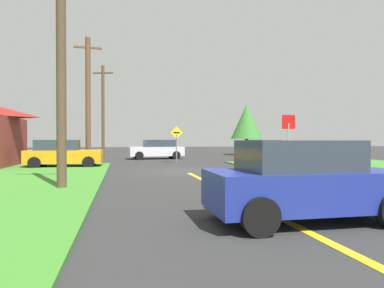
# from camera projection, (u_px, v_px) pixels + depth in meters

# --- Properties ---
(ground_plane) EXTENTS (120.00, 120.00, 0.00)m
(ground_plane) POSITION_uv_depth(u_px,v_px,m) (185.00, 171.00, 17.59)
(ground_plane) COLOR #2E2E2E
(lane_stripe_center) EXTENTS (0.20, 14.00, 0.01)m
(lane_stripe_center) POSITION_uv_depth(u_px,v_px,m) (237.00, 197.00, 9.75)
(lane_stripe_center) COLOR yellow
(lane_stripe_center) RESTS_ON ground
(stop_sign) EXTENTS (0.69, 0.07, 2.85)m
(stop_sign) POSITION_uv_depth(u_px,v_px,m) (289.00, 133.00, 16.83)
(stop_sign) COLOR #9EA0A8
(stop_sign) RESTS_ON ground
(car_approaching_junction) EXTENTS (4.70, 2.44, 1.62)m
(car_approaching_junction) POSITION_uv_depth(u_px,v_px,m) (157.00, 149.00, 28.99)
(car_approaching_junction) COLOR silver
(car_approaching_junction) RESTS_ON ground
(car_behind_on_main_road) EXTENTS (3.85, 1.91, 1.62)m
(car_behind_on_main_road) POSITION_uv_depth(u_px,v_px,m) (303.00, 181.00, 6.82)
(car_behind_on_main_road) COLOR navy
(car_behind_on_main_road) RESTS_ON ground
(car_on_crossroad) EXTENTS (2.16, 4.19, 1.62)m
(car_on_crossroad) POSITION_uv_depth(u_px,v_px,m) (263.00, 151.00, 24.31)
(car_on_crossroad) COLOR navy
(car_on_crossroad) RESTS_ON ground
(parked_car_near_building) EXTENTS (4.28, 2.06, 1.62)m
(parked_car_near_building) POSITION_uv_depth(u_px,v_px,m) (63.00, 154.00, 20.04)
(parked_car_near_building) COLOR orange
(parked_car_near_building) RESTS_ON ground
(utility_pole_near) EXTENTS (1.79, 0.42, 7.60)m
(utility_pole_near) POSITION_uv_depth(u_px,v_px,m) (61.00, 70.00, 11.13)
(utility_pole_near) COLOR #4F3B2A
(utility_pole_near) RESTS_ON ground
(utility_pole_mid) EXTENTS (1.80, 0.34, 8.35)m
(utility_pole_mid) POSITION_uv_depth(u_px,v_px,m) (88.00, 100.00, 22.54)
(utility_pole_mid) COLOR brown
(utility_pole_mid) RESTS_ON ground
(utility_pole_far) EXTENTS (1.76, 0.62, 8.16)m
(utility_pole_far) POSITION_uv_depth(u_px,v_px,m) (103.00, 110.00, 30.19)
(utility_pole_far) COLOR #4D3E27
(utility_pole_far) RESTS_ON ground
(direction_sign) EXTENTS (0.89, 0.20, 2.58)m
(direction_sign) POSITION_uv_depth(u_px,v_px,m) (177.00, 140.00, 24.08)
(direction_sign) COLOR slate
(direction_sign) RESTS_ON ground
(oak_tree_left) EXTENTS (3.35, 3.35, 5.41)m
(oak_tree_left) POSITION_uv_depth(u_px,v_px,m) (247.00, 122.00, 36.38)
(oak_tree_left) COLOR brown
(oak_tree_left) RESTS_ON ground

